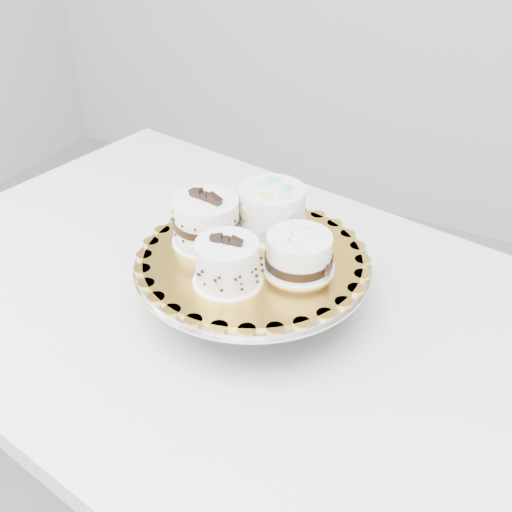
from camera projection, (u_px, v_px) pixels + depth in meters
The scene contains 7 objects.
table at pixel (228, 326), 1.16m from camera, with size 1.39×1.04×0.75m.
cake_stand at pixel (253, 275), 1.04m from camera, with size 0.38×0.38×0.10m.
cake_board at pixel (253, 258), 1.02m from camera, with size 0.35×0.35×0.01m, color gold.
cake_swirl at pixel (227, 264), 0.95m from camera, with size 0.11×0.11×0.08m.
cake_banded at pixel (207, 222), 1.04m from camera, with size 0.12×0.12×0.10m.
cake_dots at pixel (272, 210), 1.06m from camera, with size 0.13×0.13×0.08m.
cake_ribbon at pixel (300, 254), 0.98m from camera, with size 0.12×0.12×0.06m.
Camera 1 is at (0.59, -0.67, 1.44)m, focal length 45.00 mm.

